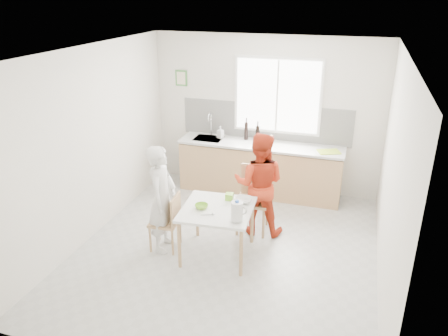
# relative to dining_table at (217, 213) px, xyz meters

# --- Properties ---
(ground) EXTENTS (4.50, 4.50, 0.00)m
(ground) POSITION_rel_dining_table_xyz_m (0.09, 0.14, -0.63)
(ground) COLOR #B7B7B2
(ground) RESTS_ON ground
(room_shell) EXTENTS (4.50, 4.50, 4.50)m
(room_shell) POSITION_rel_dining_table_xyz_m (0.09, 0.14, 1.01)
(room_shell) COLOR silver
(room_shell) RESTS_ON ground
(window) EXTENTS (1.50, 0.06, 1.30)m
(window) POSITION_rel_dining_table_xyz_m (0.29, 2.37, 1.07)
(window) COLOR white
(window) RESTS_ON room_shell
(backsplash) EXTENTS (3.00, 0.02, 0.65)m
(backsplash) POSITION_rel_dining_table_xyz_m (0.09, 2.38, 0.59)
(backsplash) COLOR white
(backsplash) RESTS_ON room_shell
(picture_frame) EXTENTS (0.22, 0.03, 0.28)m
(picture_frame) POSITION_rel_dining_table_xyz_m (-1.46, 2.37, 1.27)
(picture_frame) COLOR #478D40
(picture_frame) RESTS_ON room_shell
(kitchen_counter) EXTENTS (2.84, 0.64, 1.37)m
(kitchen_counter) POSITION_rel_dining_table_xyz_m (0.09, 2.09, -0.22)
(kitchen_counter) COLOR tan
(kitchen_counter) RESTS_ON ground
(dining_table) EXTENTS (0.99, 0.99, 0.71)m
(dining_table) POSITION_rel_dining_table_xyz_m (0.00, 0.00, 0.00)
(dining_table) COLOR white
(dining_table) RESTS_ON ground
(chair_left) EXTENTS (0.40, 0.40, 0.82)m
(chair_left) POSITION_rel_dining_table_xyz_m (-0.69, -0.05, -0.19)
(chair_left) COLOR tan
(chair_left) RESTS_ON ground
(chair_far) EXTENTS (0.49, 0.49, 0.99)m
(chair_far) POSITION_rel_dining_table_xyz_m (0.29, 0.85, -0.09)
(chair_far) COLOR tan
(chair_far) RESTS_ON ground
(person_white) EXTENTS (0.40, 0.58, 1.51)m
(person_white) POSITION_rel_dining_table_xyz_m (-0.76, -0.06, 0.12)
(person_white) COLOR silver
(person_white) RESTS_ON ground
(person_red) EXTENTS (0.79, 0.64, 1.54)m
(person_red) POSITION_rel_dining_table_xyz_m (0.38, 0.78, 0.14)
(person_red) COLOR red
(person_red) RESTS_ON ground
(bowl_green) EXTENTS (0.19, 0.19, 0.05)m
(bowl_green) POSITION_rel_dining_table_xyz_m (-0.20, -0.06, 0.10)
(bowl_green) COLOR #7CBD2B
(bowl_green) RESTS_ON dining_table
(bowl_white) EXTENTS (0.25, 0.25, 0.06)m
(bowl_white) POSITION_rel_dining_table_xyz_m (0.28, 0.27, 0.10)
(bowl_white) COLOR silver
(bowl_white) RESTS_ON dining_table
(milk_jug) EXTENTS (0.21, 0.15, 0.27)m
(milk_jug) POSITION_rel_dining_table_xyz_m (0.34, -0.26, 0.22)
(milk_jug) COLOR white
(milk_jug) RESTS_ON dining_table
(green_box) EXTENTS (0.11, 0.11, 0.09)m
(green_box) POSITION_rel_dining_table_xyz_m (0.08, 0.29, 0.12)
(green_box) COLOR #84D330
(green_box) RESTS_ON dining_table
(spoon) EXTENTS (0.15, 0.08, 0.01)m
(spoon) POSITION_rel_dining_table_xyz_m (-0.06, -0.23, 0.08)
(spoon) COLOR #A5A5AA
(spoon) RESTS_ON dining_table
(cutting_board) EXTENTS (0.42, 0.37, 0.01)m
(cutting_board) POSITION_rel_dining_table_xyz_m (1.24, 2.02, 0.29)
(cutting_board) COLOR #ACCD2F
(cutting_board) RESTS_ON kitchen_counter
(wine_bottle_a) EXTENTS (0.07, 0.07, 0.32)m
(wine_bottle_a) POSITION_rel_dining_table_xyz_m (-0.20, 2.23, 0.45)
(wine_bottle_a) COLOR black
(wine_bottle_a) RESTS_ON kitchen_counter
(wine_bottle_b) EXTENTS (0.07, 0.07, 0.30)m
(wine_bottle_b) POSITION_rel_dining_table_xyz_m (0.02, 2.14, 0.44)
(wine_bottle_b) COLOR black
(wine_bottle_b) RESTS_ON kitchen_counter
(jar_amber) EXTENTS (0.06, 0.06, 0.16)m
(jar_amber) POSITION_rel_dining_table_xyz_m (0.26, 2.10, 0.37)
(jar_amber) COLOR olive
(jar_amber) RESTS_ON kitchen_counter
(soap_bottle) EXTENTS (0.12, 0.12, 0.21)m
(soap_bottle) POSITION_rel_dining_table_xyz_m (-0.66, 2.18, 0.39)
(soap_bottle) COLOR #999999
(soap_bottle) RESTS_ON kitchen_counter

